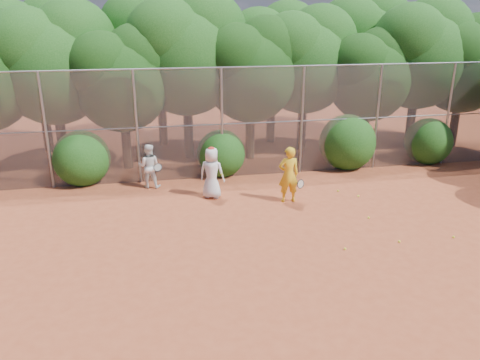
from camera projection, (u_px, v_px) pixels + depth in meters
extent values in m
plane|color=brown|center=(296.00, 249.00, 12.10)|extent=(80.00, 80.00, 0.00)
cylinder|color=gray|center=(46.00, 132.00, 15.75)|extent=(0.09, 0.09, 4.00)
cylinder|color=gray|center=(137.00, 128.00, 16.28)|extent=(0.09, 0.09, 4.00)
cylinder|color=gray|center=(222.00, 124.00, 16.80)|extent=(0.09, 0.09, 4.00)
cylinder|color=gray|center=(302.00, 121.00, 17.33)|extent=(0.09, 0.09, 4.00)
cylinder|color=gray|center=(377.00, 118.00, 17.85)|extent=(0.09, 0.09, 4.00)
cylinder|color=gray|center=(448.00, 115.00, 18.38)|extent=(0.09, 0.09, 4.00)
cylinder|color=gray|center=(249.00, 67.00, 16.30)|extent=(20.00, 0.05, 0.05)
cylinder|color=gray|center=(249.00, 123.00, 16.98)|extent=(20.00, 0.04, 0.04)
cube|color=slate|center=(249.00, 123.00, 16.98)|extent=(20.00, 0.02, 4.00)
cylinder|color=black|center=(61.00, 135.00, 18.31)|extent=(0.38, 0.38, 2.52)
sphere|color=#144110|center=(53.00, 71.00, 17.48)|extent=(4.03, 4.03, 4.03)
sphere|color=#144110|center=(74.00, 42.00, 17.66)|extent=(3.23, 3.23, 3.23)
sphere|color=#144110|center=(28.00, 49.00, 16.81)|extent=(3.02, 3.02, 3.02)
cylinder|color=black|center=(126.00, 141.00, 18.16)|extent=(0.36, 0.36, 2.17)
sphere|color=black|center=(122.00, 86.00, 17.45)|extent=(3.47, 3.47, 3.47)
sphere|color=black|center=(139.00, 61.00, 17.60)|extent=(2.78, 2.78, 2.78)
sphere|color=black|center=(102.00, 68.00, 16.87)|extent=(2.60, 2.60, 2.60)
cylinder|color=black|center=(188.00, 126.00, 19.44)|extent=(0.39, 0.39, 2.66)
sphere|color=#144110|center=(186.00, 62.00, 18.56)|extent=(4.26, 4.26, 4.26)
sphere|color=#144110|center=(205.00, 33.00, 18.75)|extent=(3.40, 3.40, 3.40)
sphere|color=#144110|center=(166.00, 40.00, 17.85)|extent=(3.19, 3.19, 3.19)
cylinder|color=black|center=(250.00, 131.00, 19.39)|extent=(0.37, 0.37, 2.27)
sphere|color=black|center=(250.00, 77.00, 18.64)|extent=(3.64, 3.64, 3.64)
sphere|color=black|center=(266.00, 52.00, 18.80)|extent=(2.91, 2.91, 2.91)
sphere|color=black|center=(236.00, 59.00, 18.03)|extent=(2.73, 2.73, 2.73)
cylinder|color=black|center=(302.00, 123.00, 20.54)|extent=(0.38, 0.38, 2.45)
sphere|color=#144110|center=(304.00, 67.00, 19.73)|extent=(3.92, 3.92, 3.92)
sphere|color=#144110|center=(320.00, 42.00, 19.90)|extent=(3.14, 3.14, 3.14)
sphere|color=#144110|center=(291.00, 48.00, 19.07)|extent=(2.94, 2.94, 2.94)
cylinder|color=black|center=(364.00, 129.00, 20.11)|extent=(0.36, 0.36, 2.10)
sphere|color=black|center=(369.00, 81.00, 19.42)|extent=(3.36, 3.36, 3.36)
sphere|color=black|center=(382.00, 59.00, 19.56)|extent=(2.69, 2.69, 2.69)
sphere|color=black|center=(360.00, 65.00, 18.86)|extent=(2.52, 2.52, 2.52)
cylinder|color=black|center=(411.00, 118.00, 21.02)|extent=(0.39, 0.39, 2.59)
sphere|color=#144110|center=(418.00, 61.00, 20.17)|extent=(4.14, 4.14, 4.14)
sphere|color=#144110|center=(434.00, 35.00, 20.35)|extent=(3.32, 3.32, 3.32)
sphere|color=#144110|center=(409.00, 41.00, 19.47)|extent=(3.11, 3.11, 3.11)
cylinder|color=black|center=(455.00, 121.00, 21.14)|extent=(0.37, 0.37, 2.31)
sphere|color=black|center=(463.00, 70.00, 20.38)|extent=(3.70, 3.70, 3.70)
sphere|color=black|center=(476.00, 47.00, 20.54)|extent=(2.96, 2.96, 2.96)
sphere|color=black|center=(456.00, 53.00, 19.76)|extent=(2.77, 2.77, 2.77)
cylinder|color=black|center=(46.00, 122.00, 20.25)|extent=(0.39, 0.39, 2.62)
sphere|color=#144110|center=(37.00, 61.00, 19.38)|extent=(4.20, 4.20, 4.20)
sphere|color=#144110|center=(57.00, 34.00, 19.56)|extent=(3.36, 3.36, 3.36)
sphere|color=#144110|center=(13.00, 41.00, 18.68)|extent=(3.15, 3.15, 3.15)
cylinder|color=black|center=(162.00, 115.00, 21.28)|extent=(0.40, 0.40, 2.80)
sphere|color=#144110|center=(159.00, 53.00, 20.35)|extent=(4.48, 4.48, 4.48)
sphere|color=#144110|center=(178.00, 25.00, 20.55)|extent=(3.58, 3.58, 3.58)
sphere|color=#144110|center=(139.00, 31.00, 19.60)|extent=(3.36, 3.36, 3.36)
cylinder|color=black|center=(271.00, 115.00, 21.83)|extent=(0.38, 0.38, 2.52)
sphere|color=#144110|center=(272.00, 61.00, 21.00)|extent=(4.03, 4.03, 4.03)
sphere|color=#144110|center=(288.00, 37.00, 21.17)|extent=(3.23, 3.23, 3.23)
sphere|color=#144110|center=(258.00, 43.00, 20.32)|extent=(3.02, 3.02, 3.02)
cylinder|color=black|center=(356.00, 107.00, 23.14)|extent=(0.40, 0.40, 2.73)
sphere|color=#144110|center=(361.00, 51.00, 22.24)|extent=(4.37, 4.37, 4.37)
sphere|color=#144110|center=(376.00, 27.00, 22.43)|extent=(3.49, 3.49, 3.49)
sphere|color=#144110|center=(350.00, 33.00, 21.51)|extent=(3.28, 3.28, 3.28)
sphere|color=#144110|center=(81.00, 156.00, 16.54)|extent=(2.00, 2.00, 2.00)
sphere|color=#144110|center=(221.00, 151.00, 17.45)|extent=(1.80, 1.80, 1.80)
sphere|color=#144110|center=(347.00, 140.00, 18.26)|extent=(2.20, 2.20, 2.20)
sphere|color=#144110|center=(429.00, 139.00, 18.92)|extent=(1.90, 1.90, 1.90)
imported|color=gold|center=(289.00, 175.00, 14.89)|extent=(0.67, 0.44, 1.83)
torus|color=black|center=(301.00, 184.00, 14.85)|extent=(0.30, 0.19, 0.30)
cylinder|color=black|center=(296.00, 183.00, 15.03)|extent=(0.15, 0.27, 0.06)
imported|color=silver|center=(212.00, 173.00, 15.25)|extent=(0.99, 0.85, 1.71)
ellipsoid|color=#AC2018|center=(211.00, 149.00, 14.98)|extent=(0.22, 0.22, 0.13)
sphere|color=yellow|center=(222.00, 174.00, 15.12)|extent=(0.07, 0.07, 0.07)
imported|color=white|center=(149.00, 166.00, 16.19)|extent=(0.85, 0.72, 1.55)
torus|color=black|center=(158.00, 167.00, 15.96)|extent=(0.35, 0.29, 0.25)
cylinder|color=black|center=(159.00, 170.00, 16.17)|extent=(0.10, 0.24, 0.20)
sphere|color=yellow|center=(369.00, 218.00, 13.90)|extent=(0.07, 0.07, 0.07)
sphere|color=yellow|center=(338.00, 191.00, 16.00)|extent=(0.07, 0.07, 0.07)
sphere|color=yellow|center=(399.00, 242.00, 12.45)|extent=(0.07, 0.07, 0.07)
sphere|color=yellow|center=(454.00, 237.00, 12.70)|extent=(0.07, 0.07, 0.07)
sphere|color=yellow|center=(345.00, 249.00, 12.07)|extent=(0.07, 0.07, 0.07)
sphere|color=yellow|center=(358.00, 196.00, 15.54)|extent=(0.07, 0.07, 0.07)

